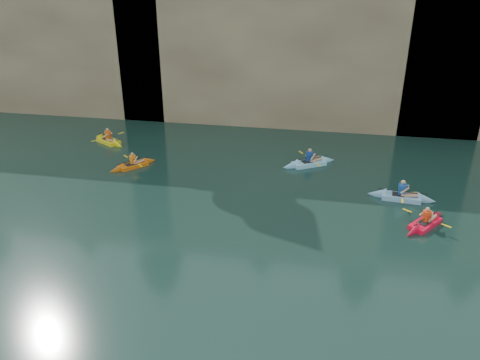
# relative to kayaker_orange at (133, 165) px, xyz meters

# --- Properties ---
(cliff) EXTENTS (70.00, 16.00, 12.00)m
(cliff) POSITION_rel_kayaker_orange_xyz_m (5.94, 16.81, 5.87)
(cliff) COLOR tan
(cliff) RESTS_ON ground
(cliff_slab_center) EXTENTS (24.00, 2.40, 11.40)m
(cliff_slab_center) POSITION_rel_kayaker_orange_xyz_m (7.94, 9.41, 5.57)
(cliff_slab_center) COLOR #9B845E
(cliff_slab_center) RESTS_ON ground
(sea_cave_west) EXTENTS (4.50, 1.00, 4.00)m
(sea_cave_west) POSITION_rel_kayaker_orange_xyz_m (-12.06, 8.76, 1.87)
(sea_cave_west) COLOR black
(sea_cave_west) RESTS_ON ground
(sea_cave_center) EXTENTS (3.50, 1.00, 3.20)m
(sea_cave_center) POSITION_rel_kayaker_orange_xyz_m (1.94, 8.76, 1.47)
(sea_cave_center) COLOR black
(sea_cave_center) RESTS_ON ground
(sea_cave_east) EXTENTS (5.00, 1.00, 4.50)m
(sea_cave_east) POSITION_rel_kayaker_orange_xyz_m (15.94, 8.76, 2.12)
(sea_cave_east) COLOR black
(sea_cave_east) RESTS_ON ground
(kayaker_orange) EXTENTS (2.32, 2.56, 1.07)m
(kayaker_orange) POSITION_rel_kayaker_orange_xyz_m (0.00, 0.00, 0.00)
(kayaker_orange) COLOR #D55D0D
(kayaker_orange) RESTS_ON ground
(kayaker_ltblue_near) EXTENTS (3.21, 2.44, 1.24)m
(kayaker_ltblue_near) POSITION_rel_kayaker_orange_xyz_m (14.15, -1.32, 0.02)
(kayaker_ltblue_near) COLOR #81B1D8
(kayaker_ltblue_near) RESTS_ON ground
(kayaker_red_far) EXTENTS (2.36, 2.81, 1.11)m
(kayaker_red_far) POSITION_rel_kayaker_orange_xyz_m (14.86, -3.75, 0.00)
(kayaker_red_far) COLOR red
(kayaker_red_far) RESTS_ON ground
(kayaker_yellow) EXTENTS (2.86, 2.14, 1.20)m
(kayaker_yellow) POSITION_rel_kayaker_orange_xyz_m (-3.07, 3.40, 0.02)
(kayaker_yellow) COLOR yellow
(kayaker_yellow) RESTS_ON ground
(kayaker_ltblue_mid) EXTENTS (3.16, 2.35, 1.24)m
(kayaker_ltblue_mid) POSITION_rel_kayaker_orange_xyz_m (9.58, 2.10, 0.02)
(kayaker_ltblue_mid) COLOR #8CCBEB
(kayaker_ltblue_mid) RESTS_ON ground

